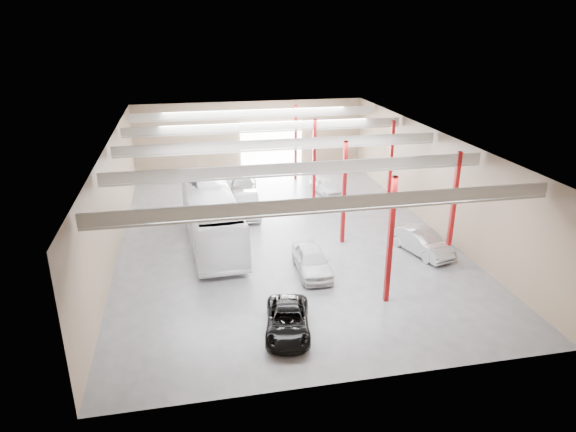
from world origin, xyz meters
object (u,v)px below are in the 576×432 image
object	(u,v)px
black_sedan	(288,321)
car_row_c	(243,185)
car_right_far	(326,186)
coach_bus	(211,214)
car_right_near	(422,242)
car_row_a	(312,260)
car_row_b	(246,204)

from	to	relation	value
black_sedan	car_row_c	size ratio (longest dim) A/B	0.84
black_sedan	car_right_far	distance (m)	21.42
coach_bus	car_row_c	world-z (taller)	coach_bus
black_sedan	car_right_near	xyz separation A→B (m)	(10.30, 7.17, 0.16)
car_row_c	car_right_near	bearing A→B (deg)	-46.68
car_right_far	black_sedan	bearing A→B (deg)	-121.68
car_row_a	car_row_b	bearing A→B (deg)	105.67
car_row_a	car_right_near	size ratio (longest dim) A/B	0.98
car_right_far	car_right_near	bearing A→B (deg)	-88.93
car_row_b	car_row_c	size ratio (longest dim) A/B	0.97
coach_bus	car_right_near	bearing A→B (deg)	-23.93
coach_bus	car_right_near	world-z (taller)	coach_bus
car_row_a	car_right_far	xyz separation A→B (m)	(4.84, 14.18, -0.08)
black_sedan	car_row_a	size ratio (longest dim) A/B	0.97
coach_bus	car_right_far	size ratio (longest dim) A/B	3.11
car_right_near	car_right_far	size ratio (longest dim) A/B	1.14
black_sedan	car_right_near	bearing A→B (deg)	45.85
car_row_b	car_row_c	distance (m)	5.21
car_right_near	car_row_a	bearing A→B (deg)	173.87
car_row_b	car_right_near	size ratio (longest dim) A/B	1.08
car_row_b	car_row_c	xyz separation A→B (m)	(0.38, 5.20, -0.08)
car_right_near	car_row_b	bearing A→B (deg)	122.34
coach_bus	car_right_far	world-z (taller)	coach_bus
coach_bus	car_row_c	bearing A→B (deg)	67.52
car_row_c	car_right_far	bearing A→B (deg)	-3.22
car_right_near	car_right_far	world-z (taller)	car_right_near
car_row_b	car_right_near	distance (m)	13.78
car_right_far	coach_bus	bearing A→B (deg)	-153.86
coach_bus	black_sedan	world-z (taller)	coach_bus
car_right_near	car_right_far	xyz separation A→B (m)	(-2.80, 12.90, -0.07)
car_row_a	car_right_near	world-z (taller)	car_row_a
black_sedan	car_right_far	bearing A→B (deg)	80.52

